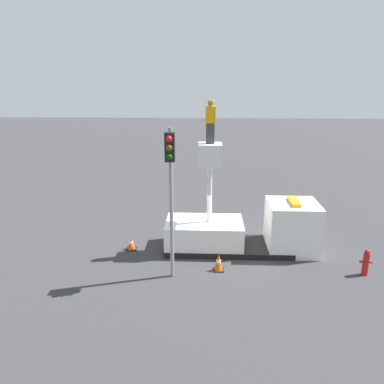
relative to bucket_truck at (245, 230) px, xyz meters
The scene contains 7 objects.
ground_plane 1.18m from the bucket_truck, behind, with size 120.00×120.00×0.00m, color #38383A.
bucket_truck is the anchor object (origin of this frame).
worker 4.93m from the bucket_truck, behind, with size 0.40×0.26×1.75m.
traffic_light_pole 5.05m from the bucket_truck, 138.12° to the right, with size 0.34×0.57×5.68m.
fire_hydrant 4.92m from the bucket_truck, 25.39° to the right, with size 0.47×0.23×1.06m.
traffic_cone_rear 5.08m from the bucket_truck, behind, with size 0.46×0.46×0.58m.
traffic_cone_curbside 2.41m from the bucket_truck, 120.92° to the right, with size 0.42×0.42×0.71m.
Camera 1 is at (-0.92, -15.33, 7.22)m, focal length 35.00 mm.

